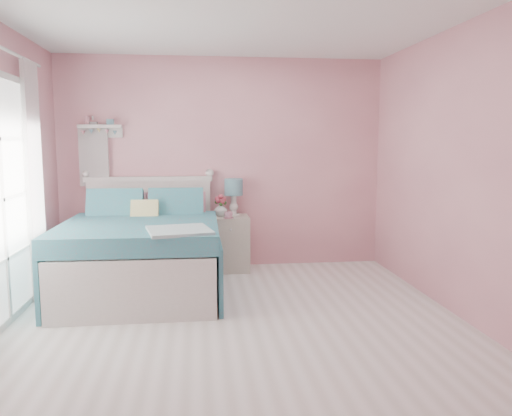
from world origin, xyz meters
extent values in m
plane|color=silver|center=(0.00, 0.00, 0.00)|extent=(4.50, 4.50, 0.00)
plane|color=#C67E8B|center=(0.00, 2.25, 1.30)|extent=(4.00, 0.00, 4.00)
plane|color=#C67E8B|center=(0.00, -2.25, 1.30)|extent=(4.00, 0.00, 4.00)
plane|color=#C67E8B|center=(2.00, 0.00, 1.30)|extent=(0.00, 4.50, 4.50)
plane|color=white|center=(0.00, 0.00, 2.60)|extent=(4.50, 4.50, 0.00)
cube|color=silver|center=(-0.91, 1.23, 0.21)|extent=(1.47, 1.93, 0.41)
cube|color=silver|center=(-0.91, 1.23, 0.49)|extent=(1.41, 1.87, 0.16)
cube|color=silver|center=(-0.91, 2.19, 0.54)|extent=(1.48, 0.07, 1.09)
cube|color=silver|center=(-0.91, 2.19, 1.12)|extent=(1.54, 0.09, 0.06)
cube|color=silver|center=(-0.91, 0.28, 0.28)|extent=(1.48, 0.06, 0.56)
cube|color=teal|center=(-0.91, 1.08, 0.66)|extent=(1.59, 1.67, 0.18)
cube|color=pink|center=(-1.25, 1.87, 0.77)|extent=(0.68, 0.29, 0.43)
cube|color=pink|center=(-0.57, 1.87, 0.77)|extent=(0.68, 0.29, 0.43)
cube|color=#CCBC59|center=(-0.91, 1.59, 0.77)|extent=(0.30, 0.22, 0.31)
cube|color=beige|center=(0.06, 2.00, 0.34)|extent=(0.46, 0.43, 0.67)
cube|color=silver|center=(0.06, 1.80, 0.54)|extent=(0.40, 0.02, 0.16)
sphere|color=white|center=(0.06, 1.78, 0.54)|extent=(0.03, 0.03, 0.03)
cylinder|color=white|center=(0.12, 2.09, 0.68)|extent=(0.14, 0.14, 0.02)
cylinder|color=white|center=(0.12, 2.09, 0.80)|extent=(0.07, 0.07, 0.25)
cylinder|color=#659BA8|center=(0.12, 2.09, 1.02)|extent=(0.22, 0.22, 0.20)
imported|color=white|center=(-0.05, 2.02, 0.76)|extent=(0.17, 0.17, 0.17)
imported|color=pink|center=(0.04, 1.83, 0.71)|extent=(0.10, 0.10, 0.08)
sphere|color=#CA455A|center=(-0.05, 2.02, 0.91)|extent=(0.06, 0.06, 0.06)
sphere|color=#CA455A|center=(-0.01, 2.04, 0.87)|extent=(0.06, 0.06, 0.06)
sphere|color=#CA455A|center=(-0.09, 2.03, 0.88)|extent=(0.06, 0.06, 0.06)
sphere|color=#CA455A|center=(-0.03, 1.99, 0.85)|extent=(0.06, 0.06, 0.06)
sphere|color=#CA455A|center=(-0.08, 2.00, 0.86)|extent=(0.06, 0.06, 0.06)
cube|color=silver|center=(-1.46, 2.17, 1.75)|extent=(0.50, 0.14, 0.04)
cube|color=silver|center=(-1.46, 2.23, 1.68)|extent=(0.50, 0.03, 0.12)
cylinder|color=#D18C99|center=(-1.61, 2.17, 1.82)|extent=(0.06, 0.06, 0.10)
cube|color=#659BA8|center=(-1.34, 2.17, 1.80)|extent=(0.08, 0.06, 0.07)
cube|color=white|center=(-1.55, 2.18, 1.40)|extent=(0.34, 0.03, 0.72)
cube|color=silver|center=(-1.97, 0.40, 0.03)|extent=(0.04, 1.32, 0.06)
cube|color=silver|center=(-1.97, 1.03, 1.05)|extent=(0.04, 0.06, 2.10)
cube|color=white|center=(-1.97, 0.40, 1.08)|extent=(0.02, 1.20, 2.04)
cube|color=white|center=(-1.92, 1.14, 1.18)|extent=(0.04, 0.40, 2.32)
camera|label=1|loc=(-0.33, -4.00, 1.56)|focal=35.00mm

